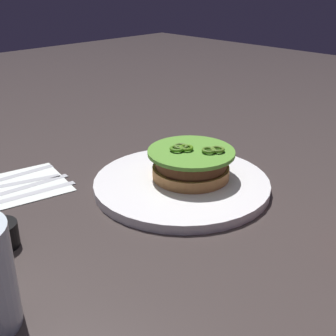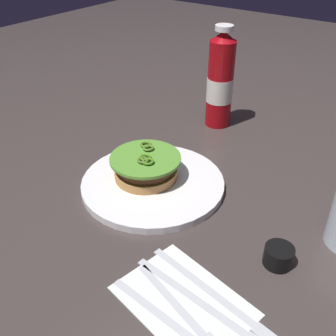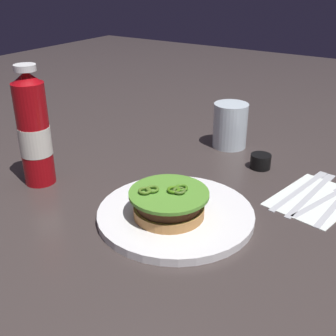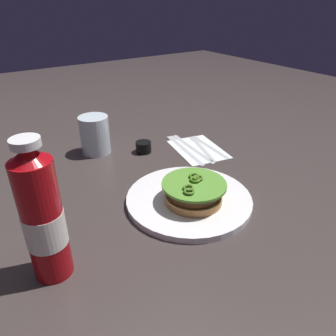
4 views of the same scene
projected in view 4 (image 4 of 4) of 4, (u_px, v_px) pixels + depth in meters
The scene contains 11 objects.
ground_plane at pixel (128, 180), 0.81m from camera, with size 3.00×3.00×0.00m, color #3C3330.
dinner_plate at pixel (189, 199), 0.72m from camera, with size 0.28×0.28×0.01m, color white.
burger_sandwich at pixel (194, 192), 0.69m from camera, with size 0.14×0.14×0.05m.
ketchup_bottle at pixel (43, 218), 0.49m from camera, with size 0.06×0.06×0.24m.
water_glass at pixel (93, 135), 0.92m from camera, with size 0.08×0.08×0.11m, color silver.
condiment_cup at pixel (143, 147), 0.94m from camera, with size 0.05×0.05×0.03m, color black.
napkin at pixel (198, 149), 0.96m from camera, with size 0.18×0.13×0.00m, color white.
spoon_utensil at pixel (204, 142), 1.00m from camera, with size 0.19×0.03×0.00m.
fork_utensil at pixel (200, 145), 0.98m from camera, with size 0.18×0.07×0.00m.
butter_knife at pixel (190, 145), 0.98m from camera, with size 0.23×0.04×0.00m.
steak_knife at pixel (182, 147), 0.97m from camera, with size 0.22×0.05×0.00m.
Camera 4 is at (-0.63, 0.31, 0.41)m, focal length 34.21 mm.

